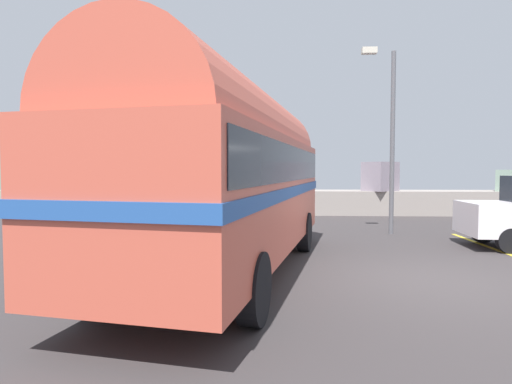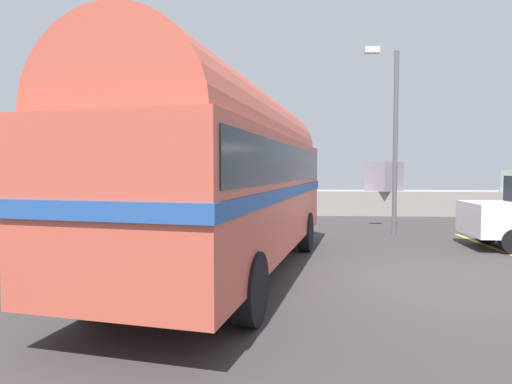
{
  "view_description": "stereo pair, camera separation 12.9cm",
  "coord_description": "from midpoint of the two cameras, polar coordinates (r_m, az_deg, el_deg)",
  "views": [
    {
      "loc": [
        -2.77,
        -7.85,
        2.03
      ],
      "look_at": [
        -3.2,
        0.7,
        1.59
      ],
      "focal_mm": 29.83,
      "sensor_mm": 36.0,
      "label": 1
    },
    {
      "loc": [
        -2.64,
        -7.84,
        2.03
      ],
      "look_at": [
        -3.2,
        0.7,
        1.59
      ],
      "focal_mm": 29.83,
      "sensor_mm": 36.0,
      "label": 2
    }
  ],
  "objects": [
    {
      "name": "breakwater",
      "position": [
        19.88,
        11.0,
        -1.12
      ],
      "size": [
        31.36,
        2.2,
        2.4
      ],
      "color": "gray",
      "rests_on": "ground"
    },
    {
      "name": "ground",
      "position": [
        8.54,
        21.65,
        -10.94
      ],
      "size": [
        32.0,
        26.0,
        0.02
      ],
      "color": "#373233"
    },
    {
      "name": "vintage_coach",
      "position": [
        8.22,
        -3.85,
        3.09
      ],
      "size": [
        4.0,
        8.88,
        3.7
      ],
      "rotation": [
        0.0,
        0.0,
        -0.19
      ],
      "color": "black",
      "rests_on": "ground"
    },
    {
      "name": "lamp_post",
      "position": [
        13.91,
        17.16,
        7.85
      ],
      "size": [
        1.14,
        0.63,
        5.7
      ],
      "color": "#5B5B60",
      "rests_on": "ground"
    }
  ]
}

